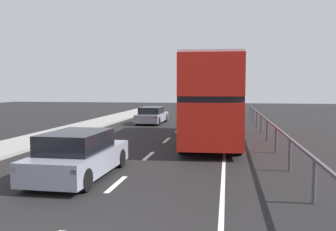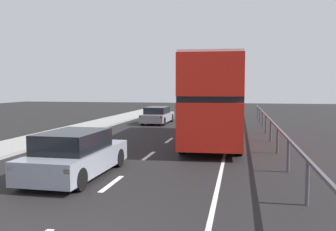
% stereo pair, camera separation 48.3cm
% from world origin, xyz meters
% --- Properties ---
extents(lane_paint_markings, '(3.20, 46.00, 0.01)m').
position_xyz_m(lane_paint_markings, '(1.99, 8.28, 0.00)').
color(lane_paint_markings, silver).
rests_on(lane_paint_markings, ground).
extents(bridge_side_railing, '(0.10, 42.00, 1.13)m').
position_xyz_m(bridge_side_railing, '(5.25, 9.00, 0.91)').
color(bridge_side_railing, '#4D484F').
rests_on(bridge_side_railing, ground).
extents(double_decker_bus_red, '(3.04, 11.15, 4.22)m').
position_xyz_m(double_decker_bus_red, '(2.29, 13.85, 2.27)').
color(double_decker_bus_red, red).
rests_on(double_decker_bus_red, ground).
extents(hatchback_car_near, '(1.94, 4.54, 1.45)m').
position_xyz_m(hatchback_car_near, '(-1.40, 5.34, 0.69)').
color(hatchback_car_near, gray).
rests_on(hatchback_car_near, ground).
extents(sedan_car_ahead, '(1.86, 4.46, 1.29)m').
position_xyz_m(sedan_car_ahead, '(-2.60, 22.42, 0.63)').
color(sedan_car_ahead, gray).
rests_on(sedan_car_ahead, ground).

